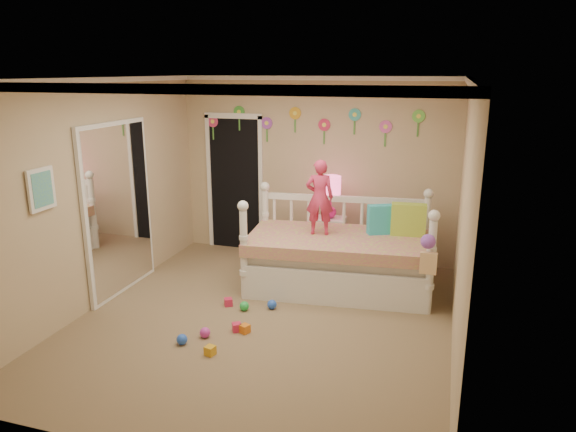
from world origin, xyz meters
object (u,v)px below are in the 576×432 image
(nightstand, at_px, (330,242))
(table_lamp, at_px, (331,190))
(daybed, at_px, (339,241))
(child, at_px, (320,197))

(nightstand, xyz_separation_m, table_lamp, (0.00, 0.00, 0.74))
(nightstand, bearing_deg, daybed, -73.02)
(daybed, height_order, table_lamp, table_lamp)
(daybed, height_order, nightstand, daybed)
(table_lamp, bearing_deg, daybed, -69.04)
(daybed, xyz_separation_m, nightstand, (-0.28, 0.72, -0.27))
(table_lamp, bearing_deg, nightstand, 0.00)
(nightstand, distance_m, table_lamp, 0.74)
(child, xyz_separation_m, table_lamp, (-0.02, 0.71, -0.07))
(child, height_order, table_lamp, child)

